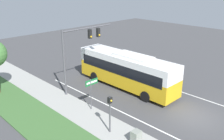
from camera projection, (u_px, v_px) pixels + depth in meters
ground_plane at (195, 117)px, 20.33m from camera, size 80.00×80.00×0.00m
lane_divider_near at (170, 135)px, 17.94m from camera, size 0.14×30.00×0.01m
lane_divider_far at (214, 103)px, 22.72m from camera, size 0.14×30.00×0.01m
bus at (126, 69)px, 25.46m from camera, size 2.77×11.45×3.67m
signal_gantry at (79, 46)px, 23.81m from camera, size 6.05×0.41×6.45m
pedestrian_signal at (110, 109)px, 17.53m from camera, size 0.28×0.34×2.91m
street_sign at (91, 88)px, 20.78m from camera, size 1.31×0.08×2.87m
utility_cabinet at (136, 137)px, 16.79m from camera, size 0.62×0.56×0.91m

